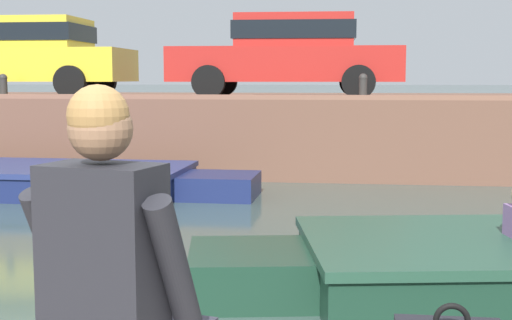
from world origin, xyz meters
The scene contains 9 objects.
ground_plane centered at (0.00, 4.77, 0.00)m, with size 400.00×400.00×0.00m, color #384C47.
far_quay_wall centered at (0.00, 12.53, 0.71)m, with size 60.00×6.00×1.42m, color brown.
far_wall_coping centered at (0.00, 9.65, 1.46)m, with size 60.00×0.24×0.08m, color brown.
boat_moored_west_navy centered at (-4.15, 7.93, 0.21)m, with size 6.94×2.14×0.43m.
car_leftmost_yellow centered at (-5.44, 11.03, 2.27)m, with size 4.26×2.02×1.54m.
car_left_inner_red centered at (-0.19, 11.03, 2.27)m, with size 4.37×2.06×1.54m.
mooring_bollard_west centered at (-5.31, 9.78, 1.66)m, with size 0.15×0.15×0.45m.
mooring_bollard_mid centered at (1.18, 9.78, 1.66)m, with size 0.15×0.15×0.45m.
person_seated_right centered at (0.18, -0.43, 1.17)m, with size 0.58×0.60×0.97m.
Camera 1 is at (0.91, -2.57, 1.78)m, focal length 50.00 mm.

